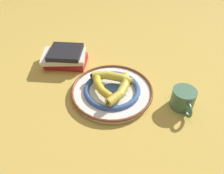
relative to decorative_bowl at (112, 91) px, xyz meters
The scene contains 7 objects.
ground_plane 0.03m from the decorative_bowl, 65.38° to the left, with size 2.80×2.80×0.00m, color gold.
decorative_bowl is the anchor object (origin of this frame).
banana_a 0.06m from the decorative_bowl, 25.91° to the right, with size 0.14×0.17×0.04m.
banana_b 0.06m from the decorative_bowl, 81.63° to the left, with size 0.17×0.06×0.03m.
banana_c 0.06m from the decorative_bowl, 150.14° to the right, with size 0.17×0.16×0.03m.
book_stack 0.32m from the decorative_bowl, 28.54° to the left, with size 0.20×0.24×0.08m.
coffee_mug 0.29m from the decorative_bowl, 123.36° to the right, with size 0.14×0.09×0.08m.
Camera 1 is at (-0.65, 0.20, 0.65)m, focal length 35.00 mm.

